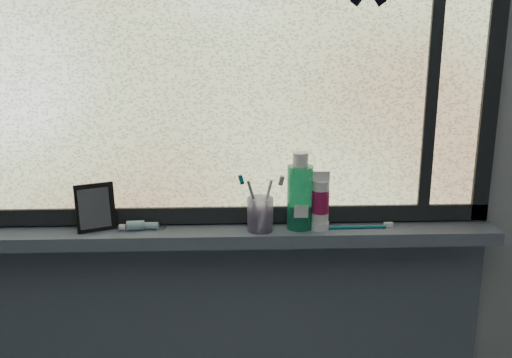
{
  "coord_description": "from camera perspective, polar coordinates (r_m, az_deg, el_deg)",
  "views": [
    {
      "loc": [
        0.02,
        -0.37,
        1.6
      ],
      "look_at": [
        0.08,
        1.05,
        1.22
      ],
      "focal_mm": 40.0,
      "sensor_mm": 36.0,
      "label": 1
    }
  ],
  "objects": [
    {
      "name": "window_pane",
      "position": [
        1.66,
        -3.11,
        12.48
      ],
      "size": [
        1.5,
        0.01,
        1.0
      ],
      "primitive_type": "cube",
      "color": "silver",
      "rests_on": "wall_back"
    },
    {
      "name": "toothbrush_cup",
      "position": [
        1.67,
        0.43,
        -3.53
      ],
      "size": [
        0.08,
        0.08,
        0.1
      ],
      "primitive_type": "cylinder",
      "rotation": [
        0.0,
        0.0,
        0.02
      ],
      "color": "#B4A0D4",
      "rests_on": "windowsill"
    },
    {
      "name": "toothbrush_lying",
      "position": [
        1.73,
        10.12,
        -4.69
      ],
      "size": [
        0.21,
        0.02,
        0.01
      ],
      "primitive_type": null,
      "rotation": [
        0.0,
        0.0,
        0.02
      ],
      "color": "#0D6B7A",
      "rests_on": "windowsill"
    },
    {
      "name": "windowsill",
      "position": [
        1.71,
        -2.89,
        -5.62
      ],
      "size": [
        1.62,
        0.14,
        0.04
      ],
      "primitive_type": "cube",
      "color": "slate",
      "rests_on": "wall_back"
    },
    {
      "name": "frame_right",
      "position": [
        1.82,
        22.71,
        11.59
      ],
      "size": [
        0.05,
        0.03,
        1.1
      ],
      "primitive_type": "cube",
      "color": "black",
      "rests_on": "wall_back"
    },
    {
      "name": "frame_bottom",
      "position": [
        1.74,
        -2.89,
        -3.52
      ],
      "size": [
        1.6,
        0.03,
        0.05
      ],
      "primitive_type": "cube",
      "color": "black",
      "rests_on": "windowsill"
    },
    {
      "name": "frame_mullion",
      "position": [
        1.75,
        17.39,
        11.97
      ],
      "size": [
        0.03,
        0.03,
        1.0
      ],
      "primitive_type": "cube",
      "color": "black",
      "rests_on": "wall_back"
    },
    {
      "name": "cream_tube",
      "position": [
        1.68,
        6.46,
        -1.97
      ],
      "size": [
        0.05,
        0.05,
        0.13
      ],
      "primitive_type": "cylinder",
      "rotation": [
        0.0,
        0.0,
        -0.03
      ],
      "color": "silver",
      "rests_on": "windowsill"
    },
    {
      "name": "wall_back",
      "position": [
        1.71,
        -2.97,
        3.12
      ],
      "size": [
        3.0,
        0.01,
        2.5
      ],
      "primitive_type": "cube",
      "color": "#9EA3A8",
      "rests_on": "ground"
    },
    {
      "name": "toothpaste_tube",
      "position": [
        1.72,
        -11.39,
        -4.57
      ],
      "size": [
        0.16,
        0.04,
        0.03
      ],
      "primitive_type": null,
      "rotation": [
        0.0,
        0.0,
        0.04
      ],
      "color": "silver",
      "rests_on": "windowsill"
    },
    {
      "name": "vanity_mirror",
      "position": [
        1.74,
        -15.79,
        -2.73
      ],
      "size": [
        0.13,
        0.1,
        0.14
      ],
      "primitive_type": "cube",
      "rotation": [
        0.0,
        0.0,
        0.4
      ],
      "color": "black",
      "rests_on": "windowsill"
    },
    {
      "name": "mouthwash_bottle",
      "position": [
        1.68,
        4.42,
        -1.19
      ],
      "size": [
        0.08,
        0.08,
        0.19
      ],
      "primitive_type": "cylinder",
      "rotation": [
        0.0,
        0.0,
        -0.05
      ],
      "color": "#1E9C6A",
      "rests_on": "windowsill"
    }
  ]
}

